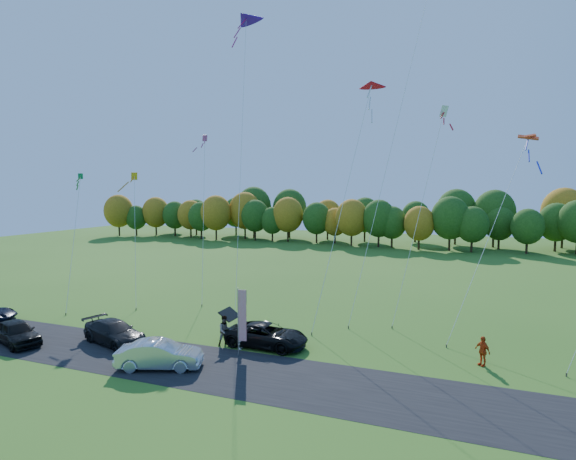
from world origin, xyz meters
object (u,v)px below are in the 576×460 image
(silver_sedan, at_px, (160,355))
(person_east, at_px, (482,351))
(black_suv, at_px, (267,335))
(feather_flag, at_px, (241,315))

(silver_sedan, relative_size, person_east, 2.77)
(black_suv, relative_size, silver_sedan, 1.13)
(person_east, relative_size, feather_flag, 0.41)
(silver_sedan, bearing_deg, person_east, -88.69)
(black_suv, bearing_deg, silver_sedan, 143.26)
(person_east, bearing_deg, black_suv, -130.06)
(black_suv, height_order, silver_sedan, silver_sedan)
(silver_sedan, distance_m, feather_flag, 5.11)
(feather_flag, bearing_deg, person_east, 14.77)
(black_suv, bearing_deg, feather_flag, 161.80)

